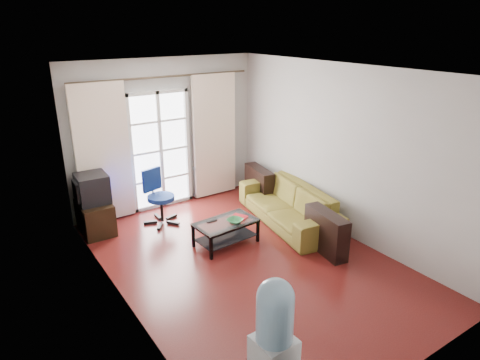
% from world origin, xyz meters
% --- Properties ---
extents(floor, '(5.20, 5.20, 0.00)m').
position_xyz_m(floor, '(0.00, 0.00, 0.00)').
color(floor, maroon).
rests_on(floor, ground).
extents(ceiling, '(5.20, 5.20, 0.00)m').
position_xyz_m(ceiling, '(0.00, 0.00, 2.70)').
color(ceiling, white).
rests_on(ceiling, wall_back).
extents(wall_back, '(3.60, 0.02, 2.70)m').
position_xyz_m(wall_back, '(0.00, 2.60, 1.35)').
color(wall_back, '#B2AFA9').
rests_on(wall_back, floor).
extents(wall_front, '(3.60, 0.02, 2.70)m').
position_xyz_m(wall_front, '(0.00, -2.60, 1.35)').
color(wall_front, '#B2AFA9').
rests_on(wall_front, floor).
extents(wall_left, '(0.02, 5.20, 2.70)m').
position_xyz_m(wall_left, '(-1.80, 0.00, 1.35)').
color(wall_left, '#B2AFA9').
rests_on(wall_left, floor).
extents(wall_right, '(0.02, 5.20, 2.70)m').
position_xyz_m(wall_right, '(1.80, 0.00, 1.35)').
color(wall_right, '#B2AFA9').
rests_on(wall_right, floor).
extents(french_door, '(1.16, 0.06, 2.15)m').
position_xyz_m(french_door, '(-0.15, 2.54, 1.07)').
color(french_door, white).
rests_on(french_door, wall_back).
extents(curtain_rod, '(3.30, 0.04, 0.04)m').
position_xyz_m(curtain_rod, '(0.00, 2.50, 2.38)').
color(curtain_rod, '#4C3F2D').
rests_on(curtain_rod, wall_back).
extents(curtain_left, '(0.90, 0.07, 2.35)m').
position_xyz_m(curtain_left, '(-1.20, 2.48, 1.20)').
color(curtain_left, '#FEE7CC').
rests_on(curtain_left, curtain_rod).
extents(curtain_right, '(0.90, 0.07, 2.35)m').
position_xyz_m(curtain_right, '(0.95, 2.48, 1.20)').
color(curtain_right, '#FEE7CC').
rests_on(curtain_right, curtain_rod).
extents(radiator, '(0.64, 0.12, 0.64)m').
position_xyz_m(radiator, '(0.80, 2.50, 0.33)').
color(radiator, '#9A9A9D').
rests_on(radiator, floor).
extents(sofa, '(2.50, 1.61, 0.64)m').
position_xyz_m(sofa, '(1.32, 0.68, 0.32)').
color(sofa, brown).
rests_on(sofa, floor).
extents(coffee_table, '(0.98, 0.61, 0.38)m').
position_xyz_m(coffee_table, '(0.01, 0.61, 0.25)').
color(coffee_table, silver).
rests_on(coffee_table, floor).
extents(bowl, '(0.40, 0.40, 0.06)m').
position_xyz_m(bowl, '(0.11, 0.50, 0.41)').
color(bowl, '#398F34').
rests_on(bowl, coffee_table).
extents(book, '(0.37, 0.38, 0.02)m').
position_xyz_m(book, '(0.19, 0.57, 0.40)').
color(book, '#A42014').
rests_on(book, coffee_table).
extents(remote, '(0.17, 0.05, 0.02)m').
position_xyz_m(remote, '(-0.16, 0.73, 0.39)').
color(remote, black).
rests_on(remote, coffee_table).
extents(tv_stand, '(0.48, 0.72, 0.52)m').
position_xyz_m(tv_stand, '(-1.53, 2.15, 0.26)').
color(tv_stand, black).
rests_on(tv_stand, floor).
extents(crt_tv, '(0.54, 0.53, 0.47)m').
position_xyz_m(crt_tv, '(-1.53, 2.19, 0.76)').
color(crt_tv, black).
rests_on(crt_tv, tv_stand).
extents(task_chair, '(0.80, 0.80, 0.94)m').
position_xyz_m(task_chair, '(-0.50, 1.89, 0.28)').
color(task_chair, black).
rests_on(task_chair, floor).
extents(water_cooler, '(0.33, 0.31, 1.48)m').
position_xyz_m(water_cooler, '(-1.40, -2.35, 0.77)').
color(water_cooler, silver).
rests_on(water_cooler, floor).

